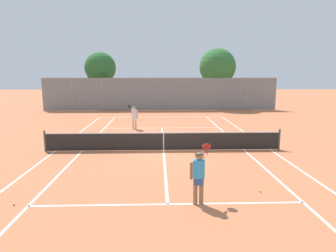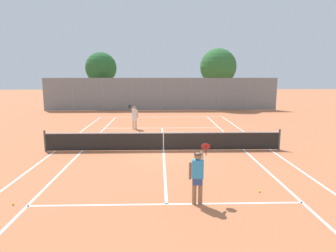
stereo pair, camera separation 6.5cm
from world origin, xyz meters
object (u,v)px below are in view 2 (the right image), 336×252
tennis_net (163,141)px  player_far_left (134,116)px  loose_tennis_ball_1 (259,191)px  tree_behind_left (100,69)px  tree_behind_right (219,68)px  loose_tennis_ball_0 (13,204)px  player_near_side (198,174)px

tennis_net → player_far_left: (-1.95, 6.01, 0.42)m
loose_tennis_ball_1 → tennis_net: bearing=119.0°
tree_behind_left → tree_behind_right: 13.14m
loose_tennis_ball_0 → tree_behind_left: 26.04m
player_near_side → loose_tennis_ball_1: player_near_side is taller
player_far_left → player_near_side: bearing=-77.0°
loose_tennis_ball_0 → loose_tennis_ball_1: (7.66, 0.75, 0.00)m
player_near_side → player_far_left: size_ratio=1.00×
tree_behind_left → tree_behind_right: bearing=-4.0°
tennis_net → player_far_left: size_ratio=6.76×
player_near_side → player_far_left: same height
loose_tennis_ball_0 → loose_tennis_ball_1: bearing=5.6°
tennis_net → tree_behind_right: size_ratio=1.82×
loose_tennis_ball_1 → tree_behind_left: (-9.85, 24.82, 4.37)m
tree_behind_left → loose_tennis_ball_1: bearing=-68.4°
tennis_net → tree_behind_left: (-6.76, 19.25, 3.89)m
tennis_net → tree_behind_left: bearing=109.4°
tennis_net → tree_behind_right: tree_behind_right is taller
player_far_left → tree_behind_right: bearing=56.0°
player_near_side → loose_tennis_ball_0: size_ratio=26.88×
tree_behind_left → player_far_left: bearing=-70.0°
loose_tennis_ball_1 → tree_behind_right: (3.26, 23.90, 4.45)m
tree_behind_right → player_near_side: bearing=-102.4°
player_far_left → tennis_net: bearing=-72.0°
player_far_left → tree_behind_left: tree_behind_left is taller
loose_tennis_ball_0 → tree_behind_right: (10.92, 24.65, 4.45)m
loose_tennis_ball_0 → tree_behind_left: (-2.19, 25.57, 4.37)m
player_far_left → tree_behind_left: (-4.81, 13.24, 3.47)m
player_near_side → player_far_left: (-2.87, 12.41, 0.00)m
tennis_net → player_far_left: 6.33m
tennis_net → player_near_side: (0.92, -6.40, 0.42)m
player_near_side → tree_behind_left: (-7.68, 25.65, 3.47)m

